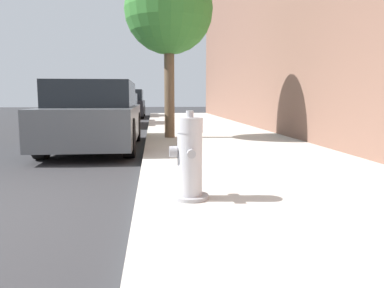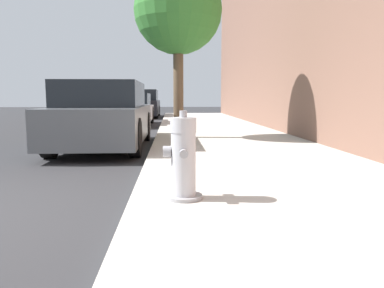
{
  "view_description": "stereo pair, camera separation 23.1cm",
  "coord_description": "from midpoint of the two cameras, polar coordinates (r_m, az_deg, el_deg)",
  "views": [
    {
      "loc": [
        1.94,
        -3.17,
        1.06
      ],
      "look_at": [
        2.42,
        1.46,
        0.48
      ],
      "focal_mm": 35.0,
      "sensor_mm": 36.0,
      "label": 1
    },
    {
      "loc": [
        2.17,
        -3.19,
        1.06
      ],
      "look_at": [
        2.42,
        1.46,
        0.48
      ],
      "focal_mm": 35.0,
      "sensor_mm": 36.0,
      "label": 2
    }
  ],
  "objects": [
    {
      "name": "sidewalk_slab",
      "position": [
        3.63,
        17.81,
        -9.36
      ],
      "size": [
        3.44,
        40.0,
        0.12
      ],
      "color": "beige",
      "rests_on": "ground_plane"
    },
    {
      "name": "fire_hydrant",
      "position": [
        3.49,
        -2.28,
        -2.4
      ],
      "size": [
        0.37,
        0.36,
        0.83
      ],
      "color": "#97979C",
      "rests_on": "sidewalk_slab"
    },
    {
      "name": "parked_car_near",
      "position": [
        8.04,
        -15.23,
        4.1
      ],
      "size": [
        1.71,
        4.22,
        1.38
      ],
      "color": "#4C5156",
      "rests_on": "ground_plane"
    },
    {
      "name": "parked_car_mid",
      "position": [
        14.54,
        -12.13,
        5.14
      ],
      "size": [
        1.81,
        3.84,
        1.22
      ],
      "color": "#B7B7BC",
      "rests_on": "ground_plane"
    },
    {
      "name": "parked_car_far",
      "position": [
        20.44,
        -10.02,
        5.98
      ],
      "size": [
        1.73,
        4.59,
        1.48
      ],
      "color": "black",
      "rests_on": "ground_plane"
    },
    {
      "name": "street_tree_near",
      "position": [
        9.17,
        -4.32,
        19.62
      ],
      "size": [
        2.05,
        2.05,
        3.99
      ],
      "color": "brown",
      "rests_on": "sidewalk_slab"
    }
  ]
}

